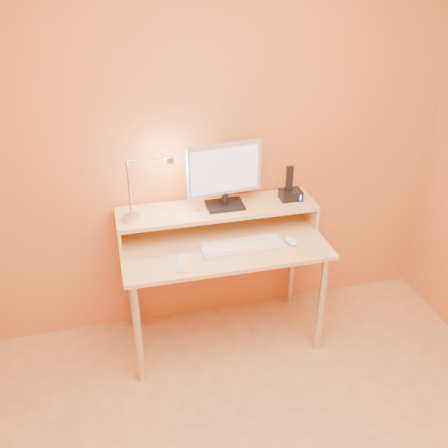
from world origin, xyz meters
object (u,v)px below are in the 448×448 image
object	(u,v)px
mouse	(291,241)
keyboard	(242,246)
remote_control	(182,263)
phone_dock	(291,195)
lamp_base	(132,217)
monitor_panel	(224,169)

from	to	relation	value
mouse	keyboard	bearing A→B (deg)	168.53
mouse	remote_control	bearing A→B (deg)	178.32
phone_dock	remote_control	size ratio (longest dim) A/B	0.77
phone_dock	keyboard	distance (m)	0.47
keyboard	remote_control	distance (m)	0.38
lamp_base	phone_dock	size ratio (longest dim) A/B	0.77
monitor_panel	mouse	bearing A→B (deg)	-44.69
keyboard	mouse	xyz separation A→B (m)	(0.29, -0.02, 0.01)
keyboard	mouse	distance (m)	0.29
monitor_panel	phone_dock	world-z (taller)	monitor_panel
lamp_base	remote_control	size ratio (longest dim) A/B	0.59
keyboard	remote_control	bearing A→B (deg)	-167.48
lamp_base	keyboard	distance (m)	0.65
mouse	remote_control	world-z (taller)	mouse
keyboard	remote_control	size ratio (longest dim) A/B	2.81
keyboard	mouse	world-z (taller)	mouse
lamp_base	mouse	xyz separation A→B (m)	(0.89, -0.22, -0.16)
monitor_panel	remote_control	bearing A→B (deg)	-141.10
monitor_panel	mouse	distance (m)	0.57
monitor_panel	keyboard	bearing A→B (deg)	-86.26
phone_dock	remote_control	bearing A→B (deg)	-155.29
monitor_panel	lamp_base	xyz separation A→B (m)	(-0.55, -0.04, -0.23)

